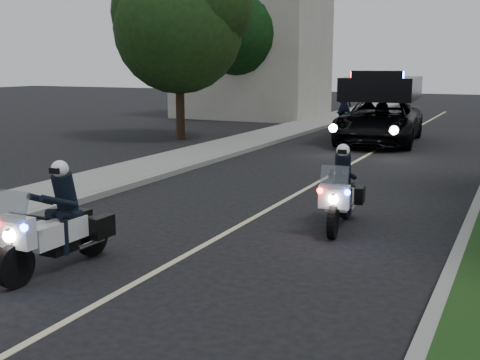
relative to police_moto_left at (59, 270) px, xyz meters
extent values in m
plane|color=black|center=(1.41, 0.20, 0.00)|extent=(120.00, 120.00, 0.00)
cube|color=gray|center=(-2.69, 10.20, 0.07)|extent=(0.20, 60.00, 0.15)
cube|color=gray|center=(-3.79, 10.20, 0.08)|extent=(2.00, 60.00, 0.16)
cube|color=#A8A396|center=(-8.59, 26.20, 3.50)|extent=(8.00, 6.00, 7.00)
cube|color=#BFB78C|center=(1.41, 10.20, 0.00)|extent=(0.12, 50.00, 0.01)
imported|color=black|center=(1.04, 17.29, 0.00)|extent=(3.43, 6.54, 3.07)
imported|color=black|center=(-1.53, 21.15, 0.00)|extent=(0.66, 1.75, 0.91)
imported|color=black|center=(-1.53, 21.15, 0.00)|extent=(0.69, 0.46, 1.91)
camera|label=1|loc=(6.36, -6.84, 3.13)|focal=45.28mm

